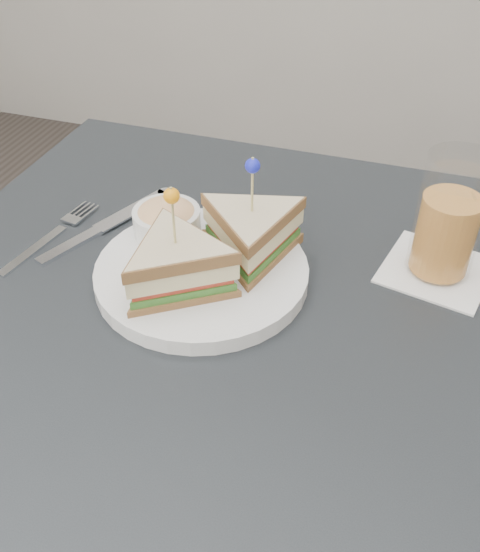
# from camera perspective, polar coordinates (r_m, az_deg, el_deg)

# --- Properties ---
(table) EXTENTS (0.80, 0.80, 0.75)m
(table) POSITION_cam_1_polar(r_m,az_deg,el_deg) (0.74, -0.99, -7.95)
(table) COLOR black
(table) RESTS_ON ground
(plate_meal) EXTENTS (0.29, 0.28, 0.15)m
(plate_meal) POSITION_cam_1_polar(r_m,az_deg,el_deg) (0.71, -3.06, 2.34)
(plate_meal) COLOR white
(plate_meal) RESTS_ON table
(cutlery_fork) EXTENTS (0.05, 0.18, 0.01)m
(cutlery_fork) POSITION_cam_1_polar(r_m,az_deg,el_deg) (0.84, -16.85, 3.78)
(cutlery_fork) COLOR silver
(cutlery_fork) RESTS_ON table
(cutlery_knife) EXTENTS (0.10, 0.22, 0.01)m
(cutlery_knife) POSITION_cam_1_polar(r_m,az_deg,el_deg) (0.83, -12.52, 4.48)
(cutlery_knife) COLOR silver
(cutlery_knife) RESTS_ON table
(drink_set) EXTENTS (0.14, 0.14, 0.15)m
(drink_set) POSITION_cam_1_polar(r_m,az_deg,el_deg) (0.74, 18.71, 4.56)
(drink_set) COLOR white
(drink_set) RESTS_ON table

